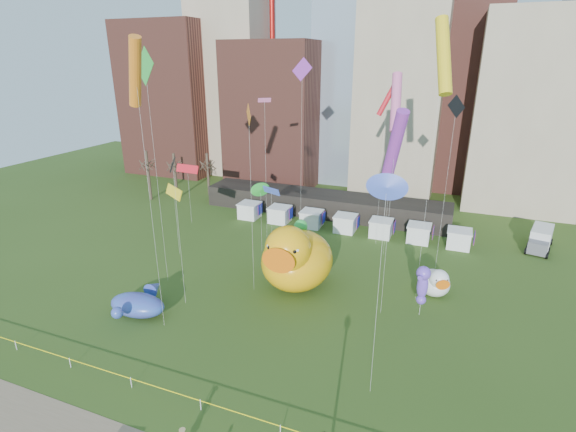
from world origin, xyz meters
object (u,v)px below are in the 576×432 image
at_px(small_duck, 435,282).
at_px(seahorse_green, 301,236).
at_px(big_duck, 295,258).
at_px(box_truck, 541,238).
at_px(seahorse_purple, 423,282).
at_px(whale_inflatable, 139,303).

height_order(small_duck, seahorse_green, seahorse_green).
bearing_deg(small_duck, seahorse_green, 160.33).
xyz_separation_m(big_duck, box_truck, (25.61, 21.26, -2.23)).
height_order(small_duck, seahorse_purple, seahorse_purple).
xyz_separation_m(seahorse_green, seahorse_purple, (13.30, -3.57, -1.25)).
bearing_deg(box_truck, seahorse_purple, -107.39).
bearing_deg(whale_inflatable, big_duck, 34.94).
relative_size(seahorse_purple, whale_inflatable, 0.72).
height_order(small_duck, whale_inflatable, small_duck).
height_order(seahorse_green, box_truck, seahorse_green).
xyz_separation_m(seahorse_green, box_truck, (26.09, 18.14, -3.42)).
xyz_separation_m(seahorse_green, whale_inflatable, (-11.68, -13.13, -3.66)).
bearing_deg(seahorse_green, box_truck, 58.48).
height_order(seahorse_green, seahorse_purple, seahorse_green).
bearing_deg(seahorse_purple, seahorse_green, 177.25).
distance_m(small_duck, seahorse_green, 14.69).
bearing_deg(small_duck, seahorse_purple, -125.80).
distance_m(seahorse_green, seahorse_purple, 13.82).
bearing_deg(big_duck, box_truck, 38.99).
height_order(whale_inflatable, box_truck, box_truck).
distance_m(seahorse_purple, whale_inflatable, 26.85).
height_order(small_duck, box_truck, small_duck).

